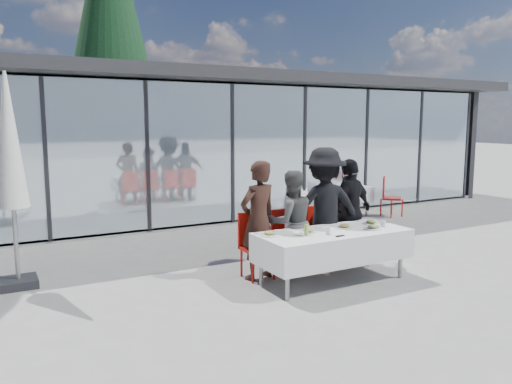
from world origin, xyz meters
The scene contains 26 objects.
ground centered at (0.00, 0.00, 0.00)m, with size 90.00×90.00×0.00m, color gray.
pavilion centered at (2.00, 8.16, 2.15)m, with size 14.80×8.80×3.44m.
treeline centered at (-2.00, 28.00, 2.20)m, with size 62.50×2.00×4.40m.
dining_table centered at (0.51, -0.39, 0.54)m, with size 2.26×0.96×0.75m.
diner_a centered at (-0.38, 0.25, 0.88)m, with size 0.64×0.64×1.77m, color #321C16.
diner_chair_a centered at (-0.38, 0.36, 0.54)m, with size 0.44×0.44×0.97m.
diner_b centered at (0.19, 0.25, 0.80)m, with size 0.78×0.78×1.60m, color #515151.
diner_chair_b centered at (0.19, 0.36, 0.54)m, with size 0.44×0.44×0.97m.
diner_c centered at (0.81, 0.25, 0.96)m, with size 1.25×1.25×1.93m, color black.
diner_chair_c centered at (0.81, 0.36, 0.54)m, with size 0.44×0.44×0.97m.
diner_d centered at (1.33, 0.25, 0.87)m, with size 1.02×1.02×1.73m, color black.
diner_chair_d centered at (1.33, 0.36, 0.54)m, with size 0.44×0.44×0.97m.
plate_a centered at (-0.45, -0.19, 0.78)m, with size 0.27×0.27×0.07m.
plate_b centered at (0.13, -0.30, 0.78)m, with size 0.27×0.27×0.07m.
plate_c centered at (0.78, -0.30, 0.78)m, with size 0.27×0.27×0.07m.
plate_d centered at (1.33, -0.27, 0.78)m, with size 0.27×0.27×0.07m.
plate_extra centered at (1.11, -0.56, 0.78)m, with size 0.27×0.27×0.07m.
juice_bottle centered at (0.00, -0.44, 0.83)m, with size 0.06×0.06×0.16m, color #8FB64B.
drinking_glasses centered at (0.82, -0.52, 0.80)m, with size 1.10×0.08×0.10m.
folded_eyeglasses centered at (0.38, -0.70, 0.76)m, with size 0.14×0.03×0.01m, color black.
spare_table_right centered at (4.07, 3.61, 0.55)m, with size 0.86×0.86×0.74m.
spare_chair_a centered at (4.84, 3.06, 0.54)m, with size 0.62×0.62×0.97m.
spare_chair_b centered at (4.56, 4.34, 0.54)m, with size 0.49×0.49×0.97m.
market_umbrella centered at (-3.56, 1.55, 1.90)m, with size 0.50×0.50×3.00m.
lounger centered at (2.76, 3.56, 0.26)m, with size 0.61×1.33×0.72m.
conifer_tree centered at (0.50, 13.00, 5.99)m, with size 4.00×4.00×10.50m.
Camera 1 is at (-3.87, -6.06, 2.32)m, focal length 35.00 mm.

